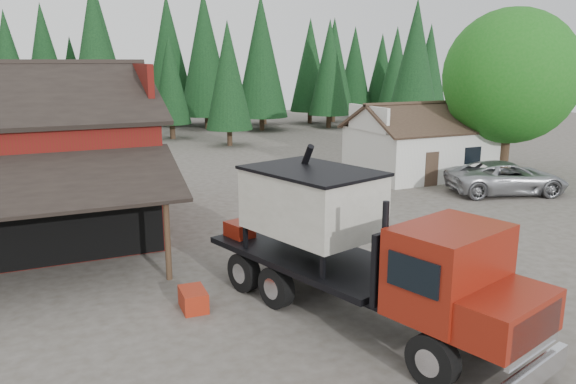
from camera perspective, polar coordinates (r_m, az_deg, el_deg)
name	(u,v)px	position (r m, az deg, el deg)	size (l,w,h in m)	color
ground	(346,275)	(19.47, 5.95, -8.34)	(120.00, 120.00, 0.00)	#4D483D
farmhouse	(421,149)	(36.63, 13.34, 4.30)	(8.60, 6.42, 4.65)	silver
deciduous_tree	(511,81)	(36.67, 21.70, 10.41)	(8.00, 8.00, 10.20)	#382619
conifer_backdrop	(135,133)	(58.73, -15.32, 5.80)	(76.00, 16.00, 16.00)	black
near_pine_b	(228,76)	(48.07, -6.09, 11.68)	(3.96, 3.96, 10.40)	#382619
near_pine_c	(415,63)	(52.02, 12.77, 12.66)	(4.84, 4.84, 12.40)	#382619
near_pine_d	(96,57)	(49.84, -18.92, 12.85)	(5.28, 5.28, 13.40)	#382619
feed_truck	(356,245)	(15.62, 6.94, -5.33)	(5.57, 10.75, 4.69)	black
silver_car	(507,178)	(32.84, 21.33, 1.36)	(2.96, 6.42, 1.79)	#A1A3A9
equip_box	(193,299)	(16.99, -9.60, -10.69)	(0.70, 1.10, 0.60)	maroon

